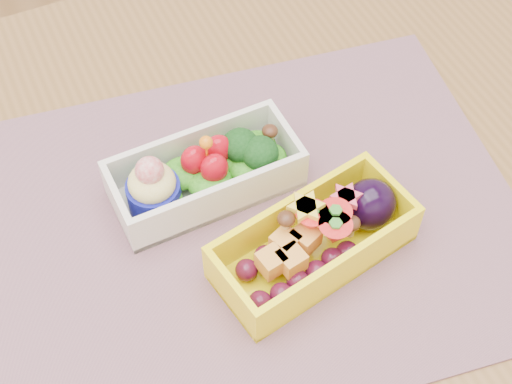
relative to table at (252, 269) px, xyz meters
name	(u,v)px	position (x,y,z in m)	size (l,w,h in m)	color
table	(252,269)	(0.00, 0.00, 0.00)	(1.20, 0.80, 0.75)	brown
placemat	(251,221)	(0.00, 0.00, 0.10)	(0.53, 0.40, 0.00)	#865C61
bento_white	(204,174)	(-0.03, 0.05, 0.13)	(0.19, 0.09, 0.08)	silver
bento_yellow	(318,239)	(0.04, -0.07, 0.13)	(0.20, 0.12, 0.06)	yellow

